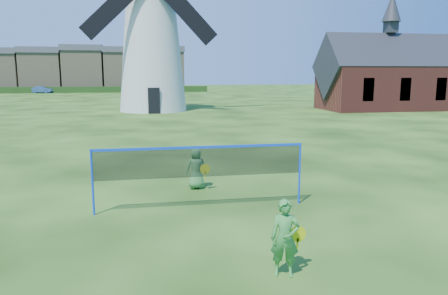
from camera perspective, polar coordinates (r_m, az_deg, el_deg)
name	(u,v)px	position (r m, az deg, el deg)	size (l,w,h in m)	color
ground	(219,215)	(10.14, -0.62, -8.90)	(220.00, 220.00, 0.00)	black
windmill	(152,40)	(38.10, -9.56, 13.88)	(11.20, 5.72, 16.65)	silver
chapel	(388,77)	(41.66, 20.86, 8.67)	(12.02, 5.83, 10.17)	maroon
badminton_net	(200,163)	(10.28, -3.17, -2.06)	(5.05, 0.05, 1.55)	blue
player_girl	(285,238)	(7.15, 8.11, -11.80)	(0.69, 0.43, 1.27)	#378A39
player_boy	(196,168)	(12.24, -3.68, -2.73)	(0.65, 0.43, 1.19)	#438A43
terraced_houses	(20,69)	(84.26, -25.42, 9.35)	(57.55, 8.40, 8.05)	tan
hedge	(19,90)	(78.22, -25.57, 6.88)	(62.00, 0.80, 1.00)	#193814
car_right	(42,90)	(77.03, -22.96, 7.06)	(1.15, 3.31, 1.09)	navy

